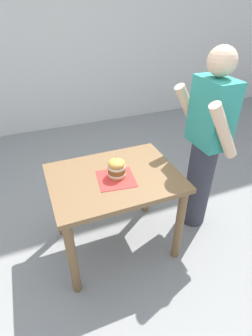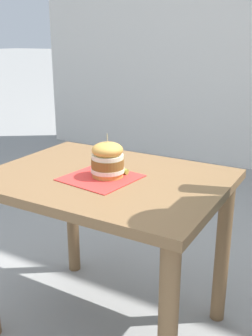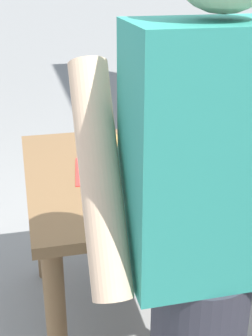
% 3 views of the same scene
% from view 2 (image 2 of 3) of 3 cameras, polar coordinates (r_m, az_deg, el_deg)
% --- Properties ---
extents(ground_plane, '(80.00, 80.00, 0.00)m').
position_cam_2_polar(ground_plane, '(2.10, -2.55, -21.77)').
color(ground_plane, gray).
extents(patio_table, '(0.77, 1.02, 0.79)m').
position_cam_2_polar(patio_table, '(1.76, -2.84, -5.56)').
color(patio_table, brown).
rests_on(patio_table, ground).
extents(serving_paper, '(0.32, 0.32, 0.00)m').
position_cam_2_polar(serving_paper, '(1.67, -3.64, -1.43)').
color(serving_paper, red).
rests_on(serving_paper, patio_table).
extents(sandwich, '(0.14, 0.14, 0.19)m').
position_cam_2_polar(sandwich, '(1.66, -2.69, 1.25)').
color(sandwich, gold).
rests_on(sandwich, serving_paper).
extents(pickle_spear, '(0.04, 0.09, 0.02)m').
position_cam_2_polar(pickle_spear, '(1.72, -0.88, -0.28)').
color(pickle_spear, '#8EA83D').
rests_on(pickle_spear, serving_paper).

